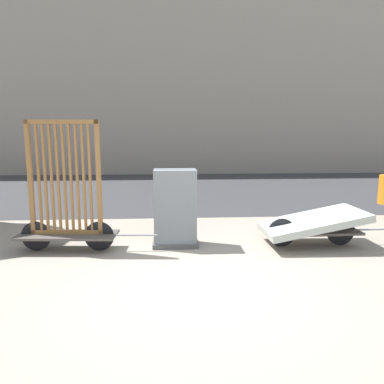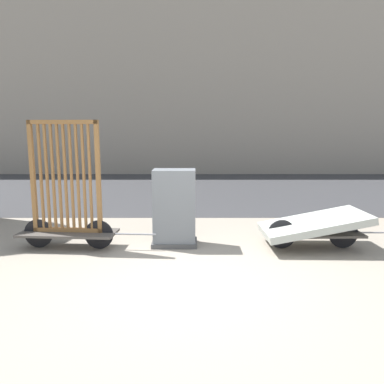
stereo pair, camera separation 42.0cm
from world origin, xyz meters
name	(u,v)px [view 2 (the right image)]	position (x,y,z in m)	size (l,w,h in m)	color
ground_plane	(192,285)	(0.00, 0.00, 0.00)	(60.00, 60.00, 0.00)	gray
road_strip	(193,189)	(0.00, 8.44, 0.00)	(56.00, 9.12, 0.01)	#38383A
building_facade	(193,81)	(0.00, 15.00, 4.56)	(48.00, 4.00, 9.11)	#9E9384
bike_cart_with_bedframe	(69,205)	(-2.11, 1.59, 0.76)	(2.37, 0.72, 2.20)	#4C4742
bike_cart_with_mattress	(315,226)	(2.12, 1.59, 0.40)	(2.40, 1.09, 0.66)	#4C4742
utility_cabinet	(176,210)	(-0.29, 1.77, 0.64)	(0.80, 0.53, 1.36)	#4C4C4C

